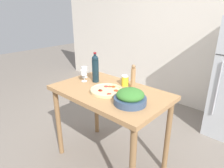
{
  "coord_description": "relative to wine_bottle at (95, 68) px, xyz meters",
  "views": [
    {
      "loc": [
        1.3,
        -1.39,
        1.72
      ],
      "look_at": [
        0.0,
        0.04,
        0.97
      ],
      "focal_mm": 32.0,
      "sensor_mm": 36.0,
      "label": 1
    }
  ],
  "objects": [
    {
      "name": "wine_glass_far",
      "position": [
        -0.21,
        0.01,
        -0.07
      ],
      "size": [
        0.07,
        0.07,
        0.14
      ],
      "color": "silver",
      "rests_on": "prep_counter"
    },
    {
      "name": "homemade_pizza",
      "position": [
        0.29,
        -0.13,
        -0.15
      ],
      "size": [
        0.33,
        0.33,
        0.03
      ],
      "color": "#DBC189",
      "rests_on": "prep_counter"
    },
    {
      "name": "wall_back",
      "position": [
        0.29,
        1.94,
        0.22
      ],
      "size": [
        6.4,
        0.06,
        2.6
      ],
      "color": "silver",
      "rests_on": "ground_plane"
    },
    {
      "name": "pepper_mill",
      "position": [
        0.43,
        0.13,
        -0.04
      ],
      "size": [
        0.05,
        0.05,
        0.26
      ],
      "color": "#AD7F51",
      "rests_on": "prep_counter"
    },
    {
      "name": "salt_canister",
      "position": [
        0.32,
        0.13,
        -0.11
      ],
      "size": [
        0.08,
        0.08,
        0.12
      ],
      "color": "yellow",
      "rests_on": "prep_counter"
    },
    {
      "name": "prep_counter",
      "position": [
        0.29,
        -0.08,
        -0.28
      ],
      "size": [
        1.21,
        0.74,
        0.91
      ],
      "color": "#A87A4C",
      "rests_on": "ground_plane"
    },
    {
      "name": "salad_bowl",
      "position": [
        0.64,
        -0.18,
        -0.1
      ],
      "size": [
        0.29,
        0.29,
        0.14
      ],
      "color": "#384C6B",
      "rests_on": "prep_counter"
    },
    {
      "name": "wine_glass_near",
      "position": [
        -0.11,
        -0.08,
        -0.07
      ],
      "size": [
        0.07,
        0.07,
        0.14
      ],
      "color": "silver",
      "rests_on": "prep_counter"
    },
    {
      "name": "wine_bottle",
      "position": [
        0.0,
        0.0,
        0.0
      ],
      "size": [
        0.08,
        0.08,
        0.34
      ],
      "color": "#142833",
      "rests_on": "prep_counter"
    },
    {
      "name": "ground_plane",
      "position": [
        0.29,
        -0.08,
        -1.08
      ],
      "size": [
        14.0,
        14.0,
        0.0
      ],
      "primitive_type": "plane",
      "color": "slate"
    }
  ]
}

